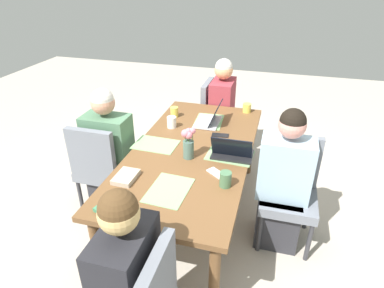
{
  "coord_description": "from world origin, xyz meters",
  "views": [
    {
      "loc": [
        -2.29,
        -0.64,
        2.08
      ],
      "look_at": [
        0.0,
        0.0,
        0.79
      ],
      "focal_mm": 30.98,
      "sensor_mm": 36.0,
      "label": 1
    }
  ],
  "objects_px": {
    "coffee_mug_centre_right": "(172,122)",
    "phone_black": "(220,135)",
    "chair_head_right_right_near": "(216,115)",
    "laptop_head_right_right_near": "(210,119)",
    "person_far_left_near": "(111,159)",
    "book_red_cover": "(126,177)",
    "chair_near_left_far": "(290,186)",
    "book_blue_cover": "(113,205)",
    "phone_silver": "(216,173)",
    "flower_vase": "(188,141)",
    "coffee_mug_centre_left": "(225,179)",
    "coffee_mug_near_left": "(247,108)",
    "laptop_near_left_far": "(232,152)",
    "person_head_right_right_near": "(222,116)",
    "chair_far_left_near": "(101,165)",
    "person_near_left_far": "(282,187)",
    "dining_table": "(192,157)",
    "coffee_mug_near_right": "(174,112)"
  },
  "relations": [
    {
      "from": "coffee_mug_centre_left",
      "to": "coffee_mug_centre_right",
      "type": "height_order",
      "value": "coffee_mug_centre_left"
    },
    {
      "from": "person_near_left_far",
      "to": "chair_head_right_right_near",
      "type": "relative_size",
      "value": 1.33
    },
    {
      "from": "coffee_mug_centre_left",
      "to": "chair_near_left_far",
      "type": "bearing_deg",
      "value": -44.16
    },
    {
      "from": "coffee_mug_centre_right",
      "to": "laptop_near_left_far",
      "type": "bearing_deg",
      "value": -121.7
    },
    {
      "from": "coffee_mug_near_right",
      "to": "book_red_cover",
      "type": "xyz_separation_m",
      "value": [
        -1.13,
        -0.01,
        -0.03
      ]
    },
    {
      "from": "chair_head_right_right_near",
      "to": "phone_silver",
      "type": "relative_size",
      "value": 6.0
    },
    {
      "from": "coffee_mug_near_left",
      "to": "flower_vase",
      "type": "bearing_deg",
      "value": 162.62
    },
    {
      "from": "coffee_mug_near_left",
      "to": "phone_black",
      "type": "bearing_deg",
      "value": 165.37
    },
    {
      "from": "book_blue_cover",
      "to": "flower_vase",
      "type": "bearing_deg",
      "value": -6.61
    },
    {
      "from": "laptop_head_right_right_near",
      "to": "coffee_mug_near_left",
      "type": "bearing_deg",
      "value": -39.05
    },
    {
      "from": "laptop_near_left_far",
      "to": "coffee_mug_centre_right",
      "type": "relative_size",
      "value": 3.06
    },
    {
      "from": "dining_table",
      "to": "coffee_mug_near_right",
      "type": "height_order",
      "value": "coffee_mug_near_right"
    },
    {
      "from": "person_far_left_near",
      "to": "person_near_left_far",
      "type": "relative_size",
      "value": 1.0
    },
    {
      "from": "chair_near_left_far",
      "to": "person_head_right_right_near",
      "type": "xyz_separation_m",
      "value": [
        1.17,
        0.79,
        0.03
      ]
    },
    {
      "from": "person_far_left_near",
      "to": "chair_near_left_far",
      "type": "xyz_separation_m",
      "value": [
        0.05,
        -1.58,
        -0.03
      ]
    },
    {
      "from": "chair_near_left_far",
      "to": "coffee_mug_near_left",
      "type": "height_order",
      "value": "chair_near_left_far"
    },
    {
      "from": "phone_black",
      "to": "coffee_mug_near_right",
      "type": "bearing_deg",
      "value": -34.0
    },
    {
      "from": "chair_near_left_far",
      "to": "phone_silver",
      "type": "distance_m",
      "value": 0.69
    },
    {
      "from": "coffee_mug_centre_right",
      "to": "phone_black",
      "type": "xyz_separation_m",
      "value": [
        -0.05,
        -0.47,
        -0.05
      ]
    },
    {
      "from": "person_far_left_near",
      "to": "person_head_right_right_near",
      "type": "relative_size",
      "value": 1.0
    },
    {
      "from": "laptop_near_left_far",
      "to": "coffee_mug_centre_left",
      "type": "bearing_deg",
      "value": -177.13
    },
    {
      "from": "chair_head_right_right_near",
      "to": "flower_vase",
      "type": "bearing_deg",
      "value": -177.46
    },
    {
      "from": "coffee_mug_near_right",
      "to": "book_red_cover",
      "type": "bearing_deg",
      "value": -179.42
    },
    {
      "from": "laptop_head_right_right_near",
      "to": "flower_vase",
      "type": "bearing_deg",
      "value": 178.02
    },
    {
      "from": "chair_near_left_far",
      "to": "laptop_head_right_right_near",
      "type": "xyz_separation_m",
      "value": [
        0.5,
        0.78,
        0.28
      ]
    },
    {
      "from": "book_blue_cover",
      "to": "chair_near_left_far",
      "type": "bearing_deg",
      "value": -35.54
    },
    {
      "from": "laptop_near_left_far",
      "to": "phone_silver",
      "type": "relative_size",
      "value": 2.13
    },
    {
      "from": "book_blue_cover",
      "to": "phone_silver",
      "type": "bearing_deg",
      "value": -29.77
    },
    {
      "from": "laptop_head_right_right_near",
      "to": "book_blue_cover",
      "type": "height_order",
      "value": "laptop_head_right_right_near"
    },
    {
      "from": "flower_vase",
      "to": "coffee_mug_near_right",
      "type": "xyz_separation_m",
      "value": [
        0.73,
        0.36,
        -0.09
      ]
    },
    {
      "from": "chair_head_right_right_near",
      "to": "laptop_head_right_right_near",
      "type": "xyz_separation_m",
      "value": [
        -0.74,
        -0.09,
        0.28
      ]
    },
    {
      "from": "person_far_left_near",
      "to": "coffee_mug_near_left",
      "type": "bearing_deg",
      "value": -50.02
    },
    {
      "from": "flower_vase",
      "to": "coffee_mug_centre_right",
      "type": "xyz_separation_m",
      "value": [
        0.49,
        0.3,
        -0.09
      ]
    },
    {
      "from": "phone_silver",
      "to": "laptop_head_right_right_near",
      "type": "bearing_deg",
      "value": -37.59
    },
    {
      "from": "chair_far_left_near",
      "to": "laptop_head_right_right_near",
      "type": "relative_size",
      "value": 2.81
    },
    {
      "from": "person_far_left_near",
      "to": "book_red_cover",
      "type": "height_order",
      "value": "person_far_left_near"
    },
    {
      "from": "laptop_near_left_far",
      "to": "book_blue_cover",
      "type": "height_order",
      "value": "laptop_near_left_far"
    },
    {
      "from": "person_near_left_far",
      "to": "book_red_cover",
      "type": "distance_m",
      "value": 1.22
    },
    {
      "from": "coffee_mug_centre_left",
      "to": "book_red_cover",
      "type": "xyz_separation_m",
      "value": [
        -0.11,
        0.69,
        -0.04
      ]
    },
    {
      "from": "person_head_right_right_near",
      "to": "coffee_mug_near_left",
      "type": "relative_size",
      "value": 13.1
    },
    {
      "from": "person_far_left_near",
      "to": "laptop_near_left_far",
      "type": "height_order",
      "value": "person_far_left_near"
    },
    {
      "from": "dining_table",
      "to": "flower_vase",
      "type": "relative_size",
      "value": 7.8
    },
    {
      "from": "phone_black",
      "to": "chair_near_left_far",
      "type": "bearing_deg",
      "value": 152.07
    },
    {
      "from": "chair_near_left_far",
      "to": "flower_vase",
      "type": "xyz_separation_m",
      "value": [
        -0.17,
        0.81,
        0.38
      ]
    },
    {
      "from": "laptop_near_left_far",
      "to": "coffee_mug_centre_left",
      "type": "height_order",
      "value": "laptop_near_left_far"
    },
    {
      "from": "chair_near_left_far",
      "to": "coffee_mug_centre_left",
      "type": "height_order",
      "value": "chair_near_left_far"
    },
    {
      "from": "person_near_left_far",
      "to": "laptop_near_left_far",
      "type": "relative_size",
      "value": 3.73
    },
    {
      "from": "book_blue_cover",
      "to": "coffee_mug_centre_left",
      "type": "bearing_deg",
      "value": -41.69
    },
    {
      "from": "person_far_left_near",
      "to": "coffee_mug_centre_right",
      "type": "xyz_separation_m",
      "value": [
        0.37,
        -0.47,
        0.26
      ]
    },
    {
      "from": "person_head_right_right_near",
      "to": "book_blue_cover",
      "type": "distance_m",
      "value": 2.09
    }
  ]
}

